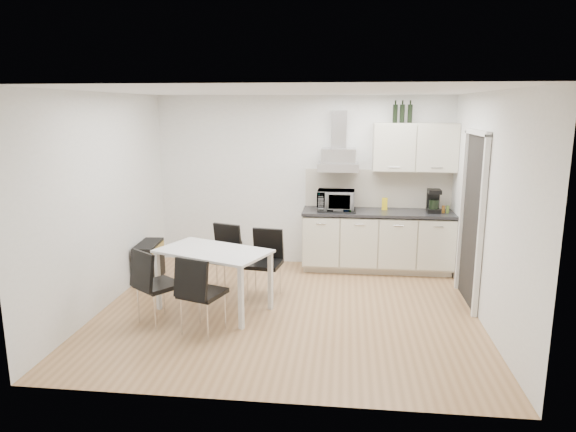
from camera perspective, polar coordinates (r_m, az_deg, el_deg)
name	(u,v)px	position (r m, az deg, el deg)	size (l,w,h in m)	color
ground	(288,310)	(6.35, -0.03, -10.42)	(4.50, 4.50, 0.00)	tan
wall_back	(302,181)	(7.94, 1.62, 3.88)	(4.50, 0.10, 2.60)	white
wall_front	(259,253)	(4.05, -3.25, -4.13)	(4.50, 0.10, 2.60)	white
wall_left	(104,202)	(6.62, -19.77, 1.52)	(0.10, 4.00, 2.60)	white
wall_right	(488,210)	(6.15, 21.29, 0.65)	(0.10, 4.00, 2.60)	white
ceiling	(288,91)	(5.87, -0.03, 13.73)	(4.50, 4.50, 0.00)	white
doorway	(471,221)	(6.71, 19.64, -0.51)	(0.08, 1.04, 2.10)	white
kitchenette	(380,216)	(7.75, 10.18, -0.04)	(2.22, 0.64, 2.52)	beige
dining_table	(213,257)	(6.23, -8.28, -4.56)	(1.49, 1.17, 0.75)	white
chair_far_left	(220,259)	(6.93, -7.53, -4.74)	(0.44, 0.50, 0.88)	black
chair_far_right	(264,265)	(6.62, -2.68, -5.45)	(0.44, 0.50, 0.88)	black
chair_near_left	(159,286)	(6.04, -14.17, -7.55)	(0.44, 0.50, 0.88)	black
chair_near_right	(203,294)	(5.70, -9.46, -8.54)	(0.44, 0.50, 0.88)	black
guitar_amp	(149,261)	(7.59, -15.18, -4.88)	(0.33, 0.67, 0.54)	black
floor_speaker	(236,252)	(8.24, -5.85, -3.98)	(0.19, 0.17, 0.32)	black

